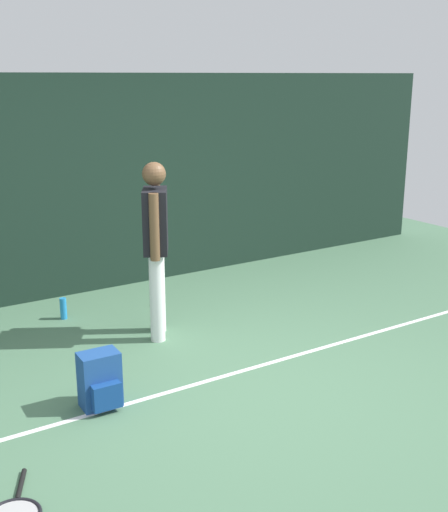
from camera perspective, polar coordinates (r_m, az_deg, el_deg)
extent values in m
plane|color=#4C7556|center=(5.45, 2.31, -11.15)|extent=(12.00, 12.00, 0.00)
cube|color=#192D23|center=(7.62, -10.64, 6.25)|extent=(10.00, 0.10, 2.49)
cube|color=white|center=(5.61, 1.02, -10.29)|extent=(9.00, 0.05, 0.00)
cylinder|color=white|center=(6.36, -5.86, -3.03)|extent=(0.14, 0.14, 0.85)
cylinder|color=white|center=(6.14, -5.95, -3.75)|extent=(0.14, 0.14, 0.85)
cube|color=black|center=(6.05, -6.10, 3.11)|extent=(0.39, 0.46, 0.60)
sphere|color=brown|center=(5.97, -6.22, 7.24)|extent=(0.22, 0.22, 0.22)
cylinder|color=brown|center=(6.27, -6.01, 3.46)|extent=(0.09, 0.09, 0.62)
cylinder|color=brown|center=(5.84, -6.19, 2.55)|extent=(0.09, 0.09, 0.62)
cylinder|color=black|center=(4.43, -17.53, -18.72)|extent=(0.15, 0.29, 0.03)
cube|color=#1E478C|center=(5.10, -10.95, -10.67)|extent=(0.31, 0.21, 0.44)
cube|color=navy|center=(5.02, -10.34, -12.13)|extent=(0.22, 0.09, 0.20)
sphere|color=#CCE033|center=(7.19, -6.01, -4.12)|extent=(0.07, 0.07, 0.07)
cylinder|color=#268CD8|center=(6.95, -14.03, -4.52)|extent=(0.07, 0.07, 0.23)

